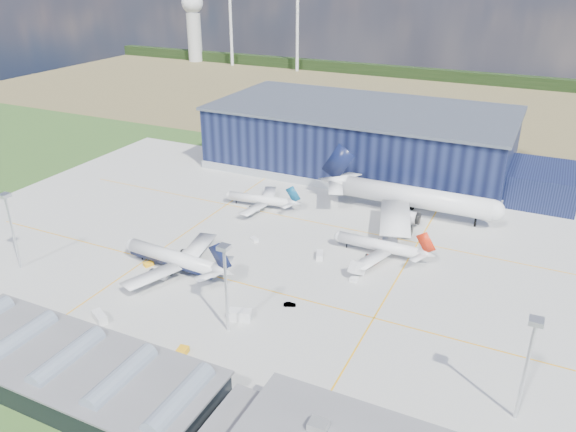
# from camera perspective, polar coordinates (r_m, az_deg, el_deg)

# --- Properties ---
(ground) EXTENTS (600.00, 600.00, 0.00)m
(ground) POSITION_cam_1_polar(r_m,az_deg,el_deg) (164.18, -3.63, -5.04)
(ground) COLOR #2C541F
(ground) RESTS_ON ground
(apron) EXTENTS (220.00, 160.00, 0.08)m
(apron) POSITION_cam_1_polar(r_m,az_deg,el_deg) (171.84, -2.01, -3.55)
(apron) COLOR #A6A6A1
(apron) RESTS_ON ground
(farmland) EXTENTS (600.00, 220.00, 0.01)m
(farmland) POSITION_cam_1_polar(r_m,az_deg,el_deg) (360.32, 13.91, 10.90)
(farmland) COLOR olive
(farmland) RESTS_ON ground
(treeline) EXTENTS (600.00, 8.00, 8.00)m
(treeline) POSITION_cam_1_polar(r_m,az_deg,el_deg) (436.59, 16.38, 13.49)
(treeline) COLOR black
(treeline) RESTS_ON ground
(horizon_dressing) EXTENTS (440.20, 18.00, 70.00)m
(horizon_dressing) POSITION_cam_1_polar(r_m,az_deg,el_deg) (495.91, -6.75, 19.03)
(horizon_dressing) COLOR white
(horizon_dressing) RESTS_ON ground
(hangar) EXTENTS (145.00, 62.00, 26.10)m
(hangar) POSITION_cam_1_polar(r_m,az_deg,el_deg) (239.33, 8.06, 7.49)
(hangar) COLOR black
(hangar) RESTS_ON ground
(glass_concourse) EXTENTS (78.00, 23.00, 8.60)m
(glass_concourse) POSITION_cam_1_polar(r_m,az_deg,el_deg) (126.78, -20.13, -14.82)
(glass_concourse) COLOR black
(glass_concourse) RESTS_ON ground
(light_mast_west) EXTENTS (2.60, 2.60, 23.00)m
(light_mast_west) POSITION_cam_1_polar(r_m,az_deg,el_deg) (174.05, -26.42, -0.27)
(light_mast_west) COLOR silver
(light_mast_west) RESTS_ON ground
(light_mast_center) EXTENTS (2.60, 2.60, 23.00)m
(light_mast_center) POSITION_cam_1_polar(r_m,az_deg,el_deg) (129.78, -6.39, -5.95)
(light_mast_center) COLOR silver
(light_mast_center) RESTS_ON ground
(light_mast_east) EXTENTS (2.60, 2.60, 23.00)m
(light_mast_east) POSITION_cam_1_polar(r_m,az_deg,el_deg) (114.57, 23.30, -12.71)
(light_mast_east) COLOR silver
(light_mast_east) RESTS_ON ground
(airliner_navy) EXTENTS (40.98, 40.20, 12.54)m
(airliner_navy) POSITION_cam_1_polar(r_m,az_deg,el_deg) (161.96, -11.70, -3.46)
(airliner_navy) COLOR white
(airliner_navy) RESTS_ON ground
(airliner_red) EXTENTS (32.52, 31.85, 10.40)m
(airliner_red) POSITION_cam_1_polar(r_m,az_deg,el_deg) (169.22, 9.19, -2.38)
(airliner_red) COLOR white
(airliner_red) RESTS_ON ground
(airliner_widebody) EXTENTS (65.94, 64.53, 21.40)m
(airliner_widebody) POSITION_cam_1_polar(r_m,az_deg,el_deg) (195.79, 12.93, 2.89)
(airliner_widebody) COLOR white
(airliner_widebody) RESTS_ON ground
(airliner_regional) EXTENTS (32.25, 31.70, 9.49)m
(airliner_regional) POSITION_cam_1_polar(r_m,az_deg,el_deg) (200.06, -2.95, 2.15)
(airliner_regional) COLOR white
(airliner_regional) RESTS_ON ground
(gse_tug_a) EXTENTS (2.73, 3.91, 1.51)m
(gse_tug_a) POSITION_cam_1_polar(r_m,az_deg,el_deg) (131.85, -10.76, -13.45)
(gse_tug_a) COLOR #FEAF16
(gse_tug_a) RESTS_ON ground
(gse_tug_b) EXTENTS (2.78, 3.20, 1.17)m
(gse_tug_b) POSITION_cam_1_polar(r_m,az_deg,el_deg) (168.29, -13.99, -4.78)
(gse_tug_b) COLOR #FEAF16
(gse_tug_b) RESTS_ON ground
(gse_van_a) EXTENTS (5.58, 4.36, 2.24)m
(gse_van_a) POSITION_cam_1_polar(r_m,az_deg,el_deg) (147.41, -18.60, -9.72)
(gse_van_a) COLOR silver
(gse_van_a) RESTS_ON ground
(gse_van_b) EXTENTS (3.32, 4.64, 1.94)m
(gse_van_b) POSITION_cam_1_polar(r_m,az_deg,el_deg) (167.52, 3.24, -4.01)
(gse_van_b) COLOR silver
(gse_van_b) RESTS_ON ground
(gse_tug_c) EXTENTS (2.30, 3.23, 1.30)m
(gse_tug_c) POSITION_cam_1_polar(r_m,az_deg,el_deg) (206.58, 12.19, 1.11)
(gse_tug_c) COLOR #FEAF16
(gse_tug_c) RESTS_ON ground
(gse_cart_b) EXTENTS (3.34, 3.00, 1.21)m
(gse_cart_b) POSITION_cam_1_polar(r_m,az_deg,el_deg) (177.43, -3.45, -2.41)
(gse_cart_b) COLOR silver
(gse_cart_b) RESTS_ON ground
(gse_van_c) EXTENTS (6.14, 4.28, 2.68)m
(gse_van_c) POSITION_cam_1_polar(r_m,az_deg,el_deg) (140.84, -4.89, -9.98)
(gse_van_c) COLOR silver
(gse_van_c) RESTS_ON ground
(airstair) EXTENTS (3.83, 5.93, 3.53)m
(airstair) POSITION_cam_1_polar(r_m,az_deg,el_deg) (158.75, 7.06, -5.58)
(airstair) COLOR silver
(airstair) RESTS_ON ground
(car_b) EXTENTS (3.36, 2.25, 1.05)m
(car_b) POSITION_cam_1_polar(r_m,az_deg,el_deg) (145.62, 0.17, -8.98)
(car_b) COLOR #99999E
(car_b) RESTS_ON ground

